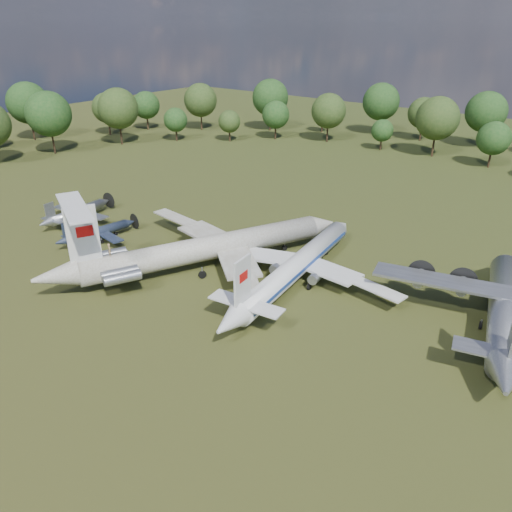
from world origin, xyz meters
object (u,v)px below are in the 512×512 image
Objects in this scene: person_on_il62 at (110,250)px; il62_airliner at (207,252)px; small_prop_northwest at (78,214)px; an12_transport at (504,313)px; tu104_jet at (297,270)px; small_prop_west at (98,234)px.

il62_airliner is at bearing -78.92° from person_on_il62.
small_prop_northwest is at bearing -153.81° from il62_airliner.
person_on_il62 is at bearing -90.00° from il62_airliner.
an12_transport is 2.00× the size of small_prop_northwest.
person_on_il62 is (-5.59, -12.15, 3.26)m from il62_airliner.
an12_transport is 19.48× the size of person_on_il62.
tu104_jet reaches higher than small_prop_northwest.
an12_transport is 48.60m from person_on_il62.
person_on_il62 reaches higher than small_prop_west.
il62_airliner is 13.77m from person_on_il62.
person_on_il62 is (25.15, -11.36, 4.41)m from small_prop_northwest.
il62_airliner is 13.41m from tu104_jet.
person_on_il62 is at bearing -21.68° from small_prop_west.
small_prop_northwest is (-30.74, -0.80, -1.15)m from il62_airliner.
person_on_il62 reaches higher than small_prop_northwest.
tu104_jet is 2.35× the size of small_prop_northwest.
tu104_jet is 34.24m from small_prop_west.
person_on_il62 is (-43.38, -21.63, 3.41)m from an12_transport.
il62_airliner is 20.93m from small_prop_west.
il62_airliner is at bearing -179.74° from an12_transport.
small_prop_northwest is 27.94m from person_on_il62.
small_prop_northwest is (-43.48, -4.96, -0.75)m from tu104_jet.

